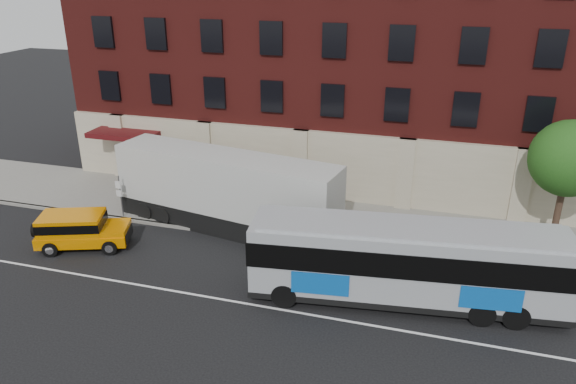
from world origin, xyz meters
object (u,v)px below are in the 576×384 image
(sign_pole, at_px, (120,195))
(shipping_container, at_px, (226,193))
(yellow_suv, at_px, (79,229))
(street_tree, at_px, (569,162))
(city_bus, at_px, (407,261))

(sign_pole, distance_m, shipping_container, 5.94)
(yellow_suv, bearing_deg, shipping_container, 33.38)
(yellow_suv, relative_size, shipping_container, 0.38)
(street_tree, bearing_deg, shipping_container, -170.57)
(sign_pole, height_order, yellow_suv, sign_pole)
(yellow_suv, bearing_deg, sign_pole, 86.29)
(yellow_suv, bearing_deg, street_tree, 16.76)
(yellow_suv, distance_m, shipping_container, 7.37)
(city_bus, relative_size, shipping_container, 1.03)
(city_bus, relative_size, yellow_suv, 2.73)
(sign_pole, height_order, street_tree, street_tree)
(city_bus, height_order, shipping_container, shipping_container)
(sign_pole, xyz_separation_m, city_bus, (15.42, -3.61, 0.44))
(city_bus, bearing_deg, sign_pole, 166.81)
(street_tree, relative_size, yellow_suv, 1.33)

